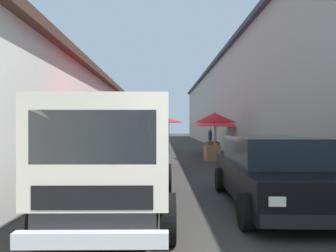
{
  "coord_description": "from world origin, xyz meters",
  "views": [
    {
      "loc": [
        -1.56,
        0.78,
        1.69
      ],
      "look_at": [
        11.6,
        0.49,
        1.67
      ],
      "focal_mm": 29.77,
      "sensor_mm": 36.0,
      "label": 1
    }
  ],
  "objects": [
    {
      "name": "vendor_in_shade",
      "position": [
        13.91,
        1.48,
        0.96
      ],
      "size": [
        0.23,
        0.66,
        1.66
      ],
      "color": "#665B4C",
      "rests_on": "ground"
    },
    {
      "name": "fruit_stall_mid_lane",
      "position": [
        9.63,
        1.21,
        1.8
      ],
      "size": [
        2.63,
        2.63,
        2.27
      ],
      "color": "#9E9EA3",
      "rests_on": "ground"
    },
    {
      "name": "hatchback_car",
      "position": [
        4.23,
        -1.51,
        0.74
      ],
      "size": [
        3.99,
        2.08,
        1.45
      ],
      "color": "black",
      "rests_on": "ground"
    },
    {
      "name": "ground",
      "position": [
        13.5,
        0.0,
        0.0
      ],
      "size": [
        90.0,
        90.0,
        0.0
      ],
      "primitive_type": "plane",
      "color": "#33302D"
    },
    {
      "name": "fruit_stall_near_left",
      "position": [
        16.29,
        1.69,
        1.86
      ],
      "size": [
        2.82,
        2.82,
        2.33
      ],
      "color": "#9E9EA3",
      "rests_on": "ground"
    },
    {
      "name": "building_left_whitewash",
      "position": [
        15.75,
        6.9,
        1.96
      ],
      "size": [
        49.8,
        7.5,
        3.9
      ],
      "color": "silver",
      "rests_on": "ground"
    },
    {
      "name": "building_right_concrete",
      "position": [
        15.75,
        -6.9,
        3.37
      ],
      "size": [
        49.8,
        7.5,
        6.72
      ],
      "color": "#A39E93",
      "rests_on": "ground"
    },
    {
      "name": "fruit_stall_far_left",
      "position": [
        6.24,
        2.46,
        1.7
      ],
      "size": [
        2.36,
        2.36,
        2.22
      ],
      "color": "#9E9EA3",
      "rests_on": "ground"
    },
    {
      "name": "vendor_by_crates",
      "position": [
        16.9,
        -2.43,
        0.86
      ],
      "size": [
        0.62,
        0.21,
        1.52
      ],
      "color": "navy",
      "rests_on": "ground"
    },
    {
      "name": "fruit_stall_near_right",
      "position": [
        14.99,
        -2.43,
        1.7
      ],
      "size": [
        2.87,
        2.87,
        2.17
      ],
      "color": "#9E9EA3",
      "rests_on": "ground"
    },
    {
      "name": "fruit_stall_far_right",
      "position": [
        11.81,
        -1.75,
        1.77
      ],
      "size": [
        2.11,
        2.11,
        2.39
      ],
      "color": "#9E9EA3",
      "rests_on": "ground"
    },
    {
      "name": "parked_scooter",
      "position": [
        12.03,
        2.87,
        0.45
      ],
      "size": [
        1.68,
        0.49,
        1.14
      ],
      "color": "black",
      "rests_on": "ground"
    },
    {
      "name": "delivery_truck",
      "position": [
        3.1,
        1.56,
        1.04
      ],
      "size": [
        4.94,
        2.02,
        2.08
      ],
      "color": "black",
      "rests_on": "ground"
    }
  ]
}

